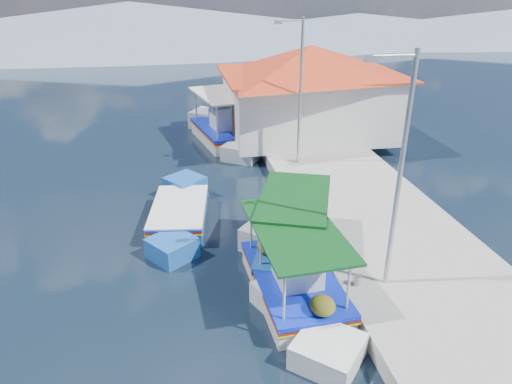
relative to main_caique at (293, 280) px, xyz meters
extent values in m
plane|color=black|center=(-2.24, -2.59, -0.44)|extent=(160.00, 160.00, 0.00)
cube|color=gray|center=(3.66, 3.41, -0.19)|extent=(5.00, 44.00, 0.50)
cylinder|color=#A5A8AD|center=(1.56, -0.59, 0.21)|extent=(0.20, 0.20, 0.30)
cylinder|color=#A5A8AD|center=(1.56, 5.41, 0.21)|extent=(0.20, 0.20, 0.30)
cylinder|color=#A5A8AD|center=(1.56, 11.41, 0.21)|extent=(0.20, 0.20, 0.30)
cube|color=silver|center=(-0.01, -0.07, -0.25)|extent=(2.20, 3.98, 0.85)
cube|color=silver|center=(0.15, 2.48, -0.14)|extent=(1.99, 1.99, 0.93)
cube|color=silver|center=(-0.16, -2.55, -0.25)|extent=(1.93, 1.93, 0.80)
cube|color=#0E24BE|center=(-0.01, -0.07, 0.14)|extent=(2.26, 4.10, 0.05)
cube|color=#A51F0E|center=(-0.01, -0.07, 0.07)|extent=(2.26, 4.10, 0.04)
cube|color=yellow|center=(-0.01, -0.07, 0.01)|extent=(2.26, 4.10, 0.04)
cube|color=#0E24BE|center=(-0.01, -0.07, 0.21)|extent=(2.28, 4.06, 0.04)
cube|color=brown|center=(-0.01, -0.07, 0.18)|extent=(2.04, 3.89, 0.04)
cube|color=silver|center=(-0.02, -0.34, 0.67)|extent=(1.15, 1.22, 0.98)
cube|color=silver|center=(-0.02, -0.34, 1.18)|extent=(1.25, 1.32, 0.05)
cylinder|color=beige|center=(-0.69, 1.60, 0.89)|extent=(0.06, 0.06, 1.42)
cylinder|color=beige|center=(0.88, 1.50, 0.89)|extent=(0.06, 0.06, 1.42)
cylinder|color=beige|center=(-0.89, -1.64, 0.89)|extent=(0.06, 0.06, 1.42)
cylinder|color=beige|center=(0.67, -1.74, 0.89)|extent=(0.06, 0.06, 1.42)
cube|color=#0C3D15|center=(-0.01, -0.07, 1.60)|extent=(2.30, 3.99, 0.06)
ellipsoid|color=#474C14|center=(-0.28, 1.20, 0.43)|extent=(0.68, 0.74, 0.51)
ellipsoid|color=#474C14|center=(0.37, 1.60, 0.39)|extent=(0.57, 0.63, 0.43)
ellipsoid|color=#474C14|center=(0.07, -1.68, 0.41)|extent=(0.61, 0.67, 0.45)
sphere|color=red|center=(0.92, 0.41, 0.85)|extent=(0.36, 0.36, 0.36)
cube|color=silver|center=(0.41, 1.65, -0.24)|extent=(2.92, 3.86, 0.88)
cube|color=silver|center=(-0.39, 3.82, -0.13)|extent=(1.76, 1.76, 0.97)
cube|color=silver|center=(1.19, -0.44, -0.24)|extent=(1.72, 1.72, 0.83)
cube|color=#0E24BE|center=(0.41, 1.65, 0.17)|extent=(3.01, 3.98, 0.06)
cube|color=#A51F0E|center=(0.41, 1.65, 0.09)|extent=(3.01, 3.98, 0.05)
cube|color=yellow|center=(0.41, 1.65, 0.03)|extent=(3.01, 3.98, 0.04)
cube|color=#1A4F9F|center=(0.41, 1.65, 0.23)|extent=(3.02, 3.95, 0.05)
cube|color=brown|center=(0.41, 1.65, 0.20)|extent=(2.76, 3.75, 0.05)
cylinder|color=beige|center=(-0.78, 2.75, 0.94)|extent=(0.06, 0.06, 1.48)
cylinder|color=beige|center=(0.60, 3.26, 0.94)|extent=(0.06, 0.06, 1.48)
cylinder|color=beige|center=(0.22, 0.04, 0.94)|extent=(0.06, 0.06, 1.48)
cylinder|color=beige|center=(1.60, 0.56, 0.94)|extent=(0.06, 0.06, 1.48)
cube|color=#0C3D15|center=(0.41, 1.65, 1.68)|extent=(3.01, 3.89, 0.06)
cube|color=#1A4F9F|center=(-2.90, 4.56, -0.23)|extent=(2.17, 3.50, 0.92)
cube|color=#1A4F9F|center=(-3.20, 6.75, -0.12)|extent=(1.76, 1.76, 1.02)
cube|color=#1A4F9F|center=(-2.61, 2.44, -0.23)|extent=(1.71, 1.71, 0.87)
cube|color=#0E24BE|center=(-2.90, 4.56, 0.19)|extent=(2.24, 3.61, 0.06)
cube|color=#A51F0E|center=(-2.90, 4.56, 0.12)|extent=(2.24, 3.61, 0.05)
cube|color=yellow|center=(-2.90, 4.56, 0.05)|extent=(2.24, 3.61, 0.04)
cube|color=silver|center=(-2.90, 4.56, 0.26)|extent=(2.25, 3.58, 0.05)
cube|color=brown|center=(-2.90, 4.56, 0.23)|extent=(2.03, 3.42, 0.05)
cube|color=silver|center=(-0.34, 13.32, -0.21)|extent=(3.12, 4.72, 1.02)
cube|color=silver|center=(0.26, 16.16, -0.08)|extent=(2.26, 2.26, 1.13)
cube|color=silver|center=(-0.93, 10.58, -0.21)|extent=(2.19, 2.19, 0.97)
cube|color=#0E24BE|center=(-0.34, 13.32, 0.27)|extent=(3.22, 4.87, 0.06)
cube|color=#A51F0E|center=(-0.34, 13.32, 0.18)|extent=(3.22, 4.87, 0.05)
cube|color=yellow|center=(-0.34, 13.32, 0.11)|extent=(3.22, 4.87, 0.04)
cube|color=#0E24BE|center=(-0.34, 13.32, 0.34)|extent=(3.23, 4.83, 0.05)
cube|color=brown|center=(-0.34, 13.32, 0.31)|extent=(2.93, 4.60, 0.05)
cube|color=silver|center=(-0.41, 13.01, 0.90)|extent=(1.51, 1.63, 1.19)
cube|color=silver|center=(-0.41, 13.01, 1.52)|extent=(1.64, 1.76, 0.06)
cylinder|color=beige|center=(-0.85, 15.30, 1.17)|extent=(0.08, 0.08, 1.73)
cylinder|color=beige|center=(0.93, 14.92, 1.17)|extent=(0.08, 0.08, 1.73)
cylinder|color=beige|center=(-1.61, 11.73, 1.17)|extent=(0.08, 0.08, 1.73)
cylinder|color=beige|center=(0.16, 11.35, 1.17)|extent=(0.08, 0.08, 1.73)
cube|color=silver|center=(-0.34, 13.32, 2.04)|extent=(3.23, 4.75, 0.08)
cube|color=silver|center=(3.96, 12.41, 1.56)|extent=(8.00, 6.00, 3.00)
cube|color=#BB351A|center=(3.96, 12.41, 3.11)|extent=(8.64, 6.48, 0.10)
pyramid|color=#BB351A|center=(3.96, 12.41, 3.76)|extent=(10.49, 10.49, 1.40)
cube|color=brown|center=(-0.02, 11.41, 1.06)|extent=(0.06, 1.00, 2.00)
cube|color=#0E24BE|center=(-0.02, 13.91, 1.66)|extent=(0.06, 1.20, 0.90)
cylinder|color=#A5A8AD|center=(2.36, -0.59, 3.06)|extent=(0.12, 0.12, 6.00)
cylinder|color=#A5A8AD|center=(1.86, -0.59, 5.91)|extent=(1.00, 0.08, 0.08)
cube|color=#A5A8AD|center=(1.36, -0.59, 5.86)|extent=(0.30, 0.14, 0.14)
cylinder|color=#A5A8AD|center=(2.36, 8.41, 3.06)|extent=(0.12, 0.12, 6.00)
cylinder|color=#A5A8AD|center=(1.86, 8.41, 5.91)|extent=(1.00, 0.08, 0.08)
cube|color=#A5A8AD|center=(1.36, 8.41, 5.86)|extent=(0.30, 0.14, 0.14)
cone|color=slate|center=(-7.24, 53.41, 2.01)|extent=(96.00, 96.00, 5.50)
cone|color=slate|center=(22.76, 53.41, 1.16)|extent=(76.80, 76.80, 3.80)
camera|label=1|loc=(-2.84, -10.04, 7.41)|focal=32.69mm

